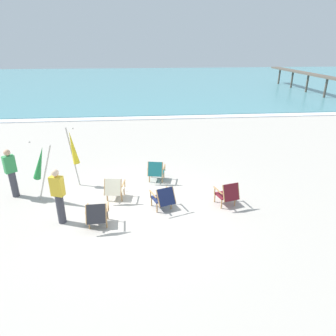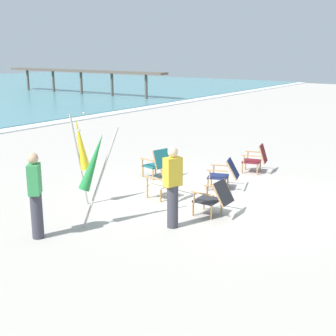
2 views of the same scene
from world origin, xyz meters
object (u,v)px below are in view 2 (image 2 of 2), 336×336
Objects in this scene: beach_chair_back_right at (225,173)px; beach_chair_back_left at (257,158)px; beach_chair_far_center at (215,197)px; beach_chair_mid_center at (166,181)px; beach_chair_front_right at (158,163)px; umbrella_furled_yellow at (81,145)px; person_by_waterline at (173,187)px; umbrella_furled_green at (94,163)px; person_near_chairs at (35,195)px.

beach_chair_back_left is (1.98, 0.04, 0.01)m from beach_chair_back_right.
beach_chair_far_center is 0.97× the size of beach_chair_mid_center.
beach_chair_far_center is 3.28m from beach_chair_front_right.
person_by_waterline is at bearing -89.41° from umbrella_furled_yellow.
beach_chair_far_center is at bearing -42.20° from umbrella_furled_green.
beach_chair_back_left is (3.49, -0.72, 0.00)m from beach_chair_mid_center.
beach_chair_mid_center is at bearing -42.33° from umbrella_furled_yellow.
beach_chair_back_left is at bearing -11.59° from beach_chair_mid_center.
beach_chair_back_right is 3.91m from umbrella_furled_green.
umbrella_furled_yellow is (-1.42, 1.29, 0.95)m from beach_chair_mid_center.
beach_chair_front_right is (-0.11, 2.01, 0.01)m from beach_chair_back_right.
beach_chair_mid_center is 0.40× the size of umbrella_furled_green.
person_near_chairs reaches higher than beach_chair_far_center.
beach_chair_far_center is 3.15m from umbrella_furled_yellow.
umbrella_furled_green is at bearing -124.29° from umbrella_furled_yellow.
beach_chair_mid_center is at bearing -4.07° from umbrella_furled_green.
umbrella_furled_yellow is at bearing 20.43° from person_near_chairs.
beach_chair_back_right is at bearing -178.89° from beach_chair_back_left.
person_by_waterline is (0.80, -1.31, -0.46)m from umbrella_furled_green.
umbrella_furled_green is 1.60m from person_by_waterline.
beach_chair_back_left is 5.81m from umbrella_furled_green.
person_by_waterline is (1.89, -1.75, 0.00)m from person_near_chairs.
beach_chair_back_right is 1.68m from beach_chair_mid_center.
beach_chair_far_center is 0.48× the size of person_by_waterline.
person_near_chairs is (-2.93, 2.11, 0.42)m from beach_chair_far_center.
umbrella_furled_yellow reaches higher than umbrella_furled_green.
person_by_waterline reaches higher than beach_chair_back_left.
person_near_chairs is at bearing 158.05° from umbrella_furled_green.
beach_chair_back_right and beach_chair_far_center have the same top height.
beach_chair_back_right is 3.69m from umbrella_furled_yellow.
person_near_chairs is (-6.77, 1.31, 0.41)m from beach_chair_back_left.
beach_chair_front_right is 4.75m from person_near_chairs.
umbrella_furled_green is (-5.68, 0.87, 0.86)m from beach_chair_back_left.
beach_chair_front_right reaches higher than beach_chair_mid_center.
umbrella_furled_green is (-3.70, 0.91, 0.87)m from beach_chair_back_right.
umbrella_furled_green is at bearing 166.18° from beach_chair_back_right.
beach_chair_mid_center is 0.98× the size of beach_chair_front_right.
person_near_chairs reaches higher than beach_chair_back_left.
person_near_chairs is (-1.09, 0.44, -0.46)m from umbrella_furled_green.
beach_chair_front_right is 0.39× the size of umbrella_furled_yellow.
umbrella_furled_green is at bearing 175.93° from beach_chair_mid_center.
beach_chair_back_right is 2.01m from beach_chair_far_center.
person_by_waterline is (-1.39, -1.16, 0.41)m from beach_chair_mid_center.
beach_chair_front_right is 3.86m from umbrella_furled_green.
person_near_chairs is at bearing 137.18° from person_by_waterline.
beach_chair_back_right is 0.43× the size of umbrella_furled_yellow.
beach_chair_mid_center is 2.36m from umbrella_furled_green.
person_near_chairs is 1.00× the size of person_by_waterline.
beach_chair_mid_center is at bearing 39.70° from person_by_waterline.
beach_chair_far_center is at bearing -103.06° from beach_chair_mid_center.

